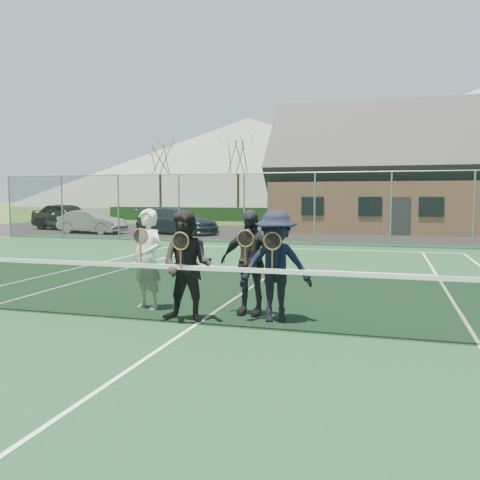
{
  "coord_description": "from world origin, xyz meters",
  "views": [
    {
      "loc": [
        2.85,
        -7.35,
        2.06
      ],
      "look_at": [
        0.29,
        1.5,
        1.25
      ],
      "focal_mm": 38.0,
      "sensor_mm": 36.0,
      "label": 1
    }
  ],
  "objects_px": {
    "player_b": "(187,266)",
    "clubhouse": "(409,162)",
    "player_c": "(250,262)",
    "player_a": "(148,259)",
    "car_b": "(92,222)",
    "car_c": "(177,221)",
    "player_d": "(276,266)",
    "tennis_net": "(196,293)",
    "car_a": "(66,216)"
  },
  "relations": [
    {
      "from": "player_a",
      "to": "player_d",
      "type": "bearing_deg",
      "value": -6.14
    },
    {
      "from": "car_c",
      "to": "player_c",
      "type": "bearing_deg",
      "value": -138.35
    },
    {
      "from": "car_c",
      "to": "player_b",
      "type": "height_order",
      "value": "player_b"
    },
    {
      "from": "tennis_net",
      "to": "player_c",
      "type": "xyz_separation_m",
      "value": [
        0.62,
        0.94,
        0.38
      ]
    },
    {
      "from": "car_b",
      "to": "player_b",
      "type": "relative_size",
      "value": 2.12
    },
    {
      "from": "player_b",
      "to": "player_d",
      "type": "relative_size",
      "value": 1.0
    },
    {
      "from": "car_c",
      "to": "player_b",
      "type": "relative_size",
      "value": 2.66
    },
    {
      "from": "car_c",
      "to": "clubhouse",
      "type": "relative_size",
      "value": 0.31
    },
    {
      "from": "clubhouse",
      "to": "player_a",
      "type": "xyz_separation_m",
      "value": [
        -5.25,
        -23.13,
        -3.07
      ]
    },
    {
      "from": "player_a",
      "to": "player_b",
      "type": "height_order",
      "value": "same"
    },
    {
      "from": "car_a",
      "to": "player_c",
      "type": "height_order",
      "value": "player_c"
    },
    {
      "from": "car_c",
      "to": "tennis_net",
      "type": "distance_m",
      "value": 19.38
    },
    {
      "from": "clubhouse",
      "to": "player_d",
      "type": "xyz_separation_m",
      "value": [
        -2.85,
        -23.38,
        -3.07
      ]
    },
    {
      "from": "car_a",
      "to": "player_a",
      "type": "xyz_separation_m",
      "value": [
        14.41,
        -18.15,
        0.1
      ]
    },
    {
      "from": "car_c",
      "to": "player_d",
      "type": "bearing_deg",
      "value": -137.4
    },
    {
      "from": "tennis_net",
      "to": "player_b",
      "type": "height_order",
      "value": "player_b"
    },
    {
      "from": "player_b",
      "to": "player_d",
      "type": "xyz_separation_m",
      "value": [
        1.38,
        0.39,
        -0.0
      ]
    },
    {
      "from": "player_c",
      "to": "player_a",
      "type": "bearing_deg",
      "value": -177.83
    },
    {
      "from": "clubhouse",
      "to": "player_c",
      "type": "bearing_deg",
      "value": -98.33
    },
    {
      "from": "car_c",
      "to": "car_a",
      "type": "bearing_deg",
      "value": 95.05
    },
    {
      "from": "car_b",
      "to": "player_d",
      "type": "bearing_deg",
      "value": -132.92
    },
    {
      "from": "car_a",
      "to": "car_c",
      "type": "relative_size",
      "value": 1.0
    },
    {
      "from": "player_d",
      "to": "clubhouse",
      "type": "bearing_deg",
      "value": 83.05
    },
    {
      "from": "car_a",
      "to": "player_d",
      "type": "height_order",
      "value": "player_d"
    },
    {
      "from": "clubhouse",
      "to": "player_c",
      "type": "xyz_separation_m",
      "value": [
        -3.38,
        -23.05,
        -3.07
      ]
    },
    {
      "from": "car_c",
      "to": "player_d",
      "type": "height_order",
      "value": "player_d"
    },
    {
      "from": "tennis_net",
      "to": "player_a",
      "type": "xyz_separation_m",
      "value": [
        -1.25,
        0.87,
        0.38
      ]
    },
    {
      "from": "player_b",
      "to": "player_c",
      "type": "height_order",
      "value": "same"
    },
    {
      "from": "player_a",
      "to": "player_b",
      "type": "relative_size",
      "value": 1.0
    },
    {
      "from": "car_b",
      "to": "player_c",
      "type": "distance_m",
      "value": 20.74
    },
    {
      "from": "car_c",
      "to": "clubhouse",
      "type": "bearing_deg",
      "value": -47.39
    },
    {
      "from": "car_a",
      "to": "car_b",
      "type": "xyz_separation_m",
      "value": [
        3.07,
        -2.1,
        -0.19
      ]
    },
    {
      "from": "car_a",
      "to": "clubhouse",
      "type": "height_order",
      "value": "clubhouse"
    },
    {
      "from": "car_c",
      "to": "tennis_net",
      "type": "relative_size",
      "value": 0.41
    },
    {
      "from": "car_c",
      "to": "player_a",
      "type": "distance_m",
      "value": 18.09
    },
    {
      "from": "clubhouse",
      "to": "player_c",
      "type": "distance_m",
      "value": 23.5
    },
    {
      "from": "car_a",
      "to": "car_b",
      "type": "height_order",
      "value": "car_a"
    },
    {
      "from": "car_a",
      "to": "clubhouse",
      "type": "bearing_deg",
      "value": -59.59
    },
    {
      "from": "car_b",
      "to": "clubhouse",
      "type": "bearing_deg",
      "value": -59.95
    },
    {
      "from": "car_b",
      "to": "car_c",
      "type": "height_order",
      "value": "car_c"
    },
    {
      "from": "player_d",
      "to": "tennis_net",
      "type": "bearing_deg",
      "value": -151.91
    },
    {
      "from": "player_b",
      "to": "clubhouse",
      "type": "bearing_deg",
      "value": 79.91
    },
    {
      "from": "car_b",
      "to": "player_a",
      "type": "bearing_deg",
      "value": -137.79
    },
    {
      "from": "player_a",
      "to": "tennis_net",
      "type": "bearing_deg",
      "value": -34.89
    },
    {
      "from": "car_b",
      "to": "clubhouse",
      "type": "xyz_separation_m",
      "value": [
        16.59,
        7.07,
        3.36
      ]
    },
    {
      "from": "car_c",
      "to": "player_a",
      "type": "xyz_separation_m",
      "value": [
        6.64,
        -16.83,
        0.23
      ]
    },
    {
      "from": "car_b",
      "to": "player_b",
      "type": "xyz_separation_m",
      "value": [
        12.36,
        -16.71,
        0.29
      ]
    },
    {
      "from": "car_b",
      "to": "player_a",
      "type": "distance_m",
      "value": 19.66
    },
    {
      "from": "car_a",
      "to": "player_d",
      "type": "relative_size",
      "value": 2.67
    },
    {
      "from": "player_a",
      "to": "clubhouse",
      "type": "bearing_deg",
      "value": 77.21
    }
  ]
}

